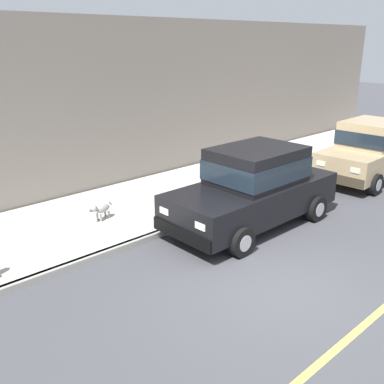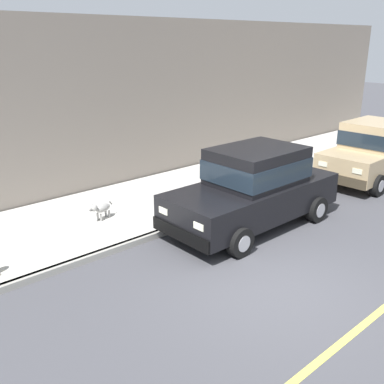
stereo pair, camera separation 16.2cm
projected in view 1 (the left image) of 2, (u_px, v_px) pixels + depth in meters
name	position (u px, v px, depth m)	size (l,w,h in m)	color
ground_plane	(281.00, 286.00, 8.05)	(80.00, 80.00, 0.00)	#424247
curb	(169.00, 230.00, 10.25)	(0.16, 64.00, 0.14)	gray
sidewalk	(125.00, 210.00, 11.50)	(3.60, 64.00, 0.14)	#B7B5AD
lane_centre_line	(363.00, 326.00, 6.93)	(0.12, 57.60, 0.01)	#E0D64C
car_black_sedan	(254.00, 187.00, 10.41)	(2.04, 4.60, 1.92)	black
car_tan_hatchback	(368.00, 150.00, 13.88)	(2.06, 3.86, 1.88)	tan
dog_grey	(101.00, 209.00, 10.56)	(0.31, 0.74, 0.49)	#999691
building_facade	(216.00, 93.00, 15.71)	(0.50, 20.00, 4.92)	slate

